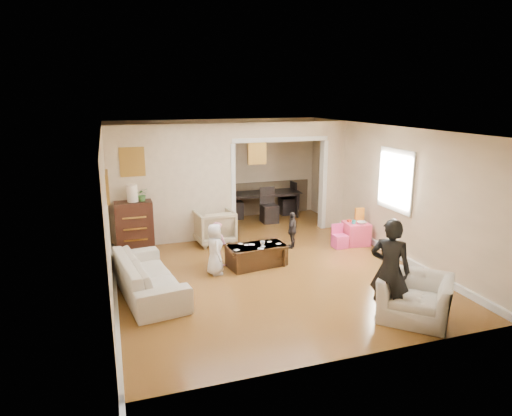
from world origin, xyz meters
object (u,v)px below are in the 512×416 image
object	(u,v)px
child_kneel_a	(215,249)
child_kneel_b	(217,243)
dining_table	(261,204)
adult_person	(390,270)
cyan_cup	(354,222)
armchair_back	(214,226)
dresser	(134,226)
play_table	(356,233)
child_toddler	(292,230)
armchair_front	(414,297)
table_lamp	(132,193)
sofa	(148,275)
coffee_table	(257,255)
coffee_cup	(262,243)

from	to	relation	value
child_kneel_a	child_kneel_b	world-z (taller)	child_kneel_a
dining_table	adult_person	size ratio (longest dim) A/B	1.29
cyan_cup	adult_person	world-z (taller)	adult_person
armchair_back	dresser	distance (m)	1.69
dresser	adult_person	bearing A→B (deg)	-52.69
armchair_back	cyan_cup	bearing A→B (deg)	153.56
play_table	child_kneel_b	bearing A→B (deg)	-175.58
dining_table	child_toddler	xyz separation A→B (m)	(-0.22, -2.68, 0.05)
adult_person	child_kneel_a	xyz separation A→B (m)	(-1.97, 2.48, -0.29)
dresser	dining_table	distance (m)	3.85
armchair_front	table_lamp	distance (m)	5.78
child_toddler	sofa	bearing A→B (deg)	-25.75
child_toddler	play_table	bearing A→B (deg)	122.69
adult_person	armchair_back	bearing A→B (deg)	-26.33
armchair_back	coffee_table	world-z (taller)	armchair_back
dresser	child_kneel_a	size ratio (longest dim) A/B	1.11
table_lamp	dresser	bearing A→B (deg)	0.00
armchair_back	child_toddler	world-z (taller)	child_toddler
armchair_back	table_lamp	distance (m)	1.89
sofa	armchair_back	bearing A→B (deg)	-44.76
dresser	coffee_table	bearing A→B (deg)	-37.67
dining_table	child_toddler	world-z (taller)	child_toddler
sofa	child_kneel_b	world-z (taller)	child_kneel_b
child_kneel_a	adult_person	bearing A→B (deg)	-140.73
sofa	cyan_cup	bearing A→B (deg)	-84.58
sofa	child_toddler	xyz separation A→B (m)	(3.14, 1.36, 0.08)
cyan_cup	child_kneel_a	bearing A→B (deg)	-168.69
coffee_table	coffee_cup	distance (m)	0.27
child_kneel_b	adult_person	bearing A→B (deg)	-177.34
dresser	armchair_front	bearing A→B (deg)	-49.98
sofa	child_kneel_b	distance (m)	1.66
armchair_back	table_lamp	world-z (taller)	table_lamp
table_lamp	child_toddler	world-z (taller)	table_lamp
child_kneel_a	child_toddler	xyz separation A→B (m)	(1.90, 0.90, -0.08)
coffee_table	child_kneel_a	world-z (taller)	child_kneel_a
table_lamp	dining_table	bearing A→B (deg)	27.39
sofa	child_kneel_a	world-z (taller)	child_kneel_a
armchair_front	adult_person	xyz separation A→B (m)	(-0.40, 0.08, 0.44)
dining_table	child_kneel_b	distance (m)	3.70
table_lamp	child_toddler	size ratio (longest dim) A/B	0.45
sofa	child_toddler	bearing A→B (deg)	-75.05
play_table	table_lamp	bearing A→B (deg)	166.48
dining_table	child_kneel_a	distance (m)	4.16
child_kneel_a	armchair_front	bearing A→B (deg)	-136.40
armchair_back	child_kneel_a	distance (m)	1.80
child_toddler	child_kneel_b	bearing A→B (deg)	-34.77
dresser	coffee_cup	bearing A→B (deg)	-37.23
armchair_front	dining_table	world-z (taller)	dining_table
dining_table	armchair_back	bearing A→B (deg)	-130.57
armchair_front	adult_person	distance (m)	0.60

